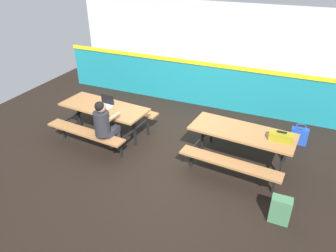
{
  "coord_description": "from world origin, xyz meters",
  "views": [
    {
      "loc": [
        2.16,
        -4.99,
        3.61
      ],
      "look_at": [
        0.0,
        -0.01,
        0.55
      ],
      "focal_mm": 33.5,
      "sensor_mm": 36.0,
      "label": 1
    }
  ],
  "objects_px": {
    "laptop_silver": "(106,104)",
    "tote_bag_bright": "(299,136)",
    "picnic_table_left": "(104,113)",
    "student_nearer": "(105,124)",
    "toolbox_grey": "(281,137)",
    "backpack_dark": "(280,210)",
    "picnic_table_right": "(241,139)"
  },
  "relations": [
    {
      "from": "laptop_silver",
      "to": "tote_bag_bright",
      "type": "distance_m",
      "value": 4.14
    },
    {
      "from": "picnic_table_left",
      "to": "student_nearer",
      "type": "bearing_deg",
      "value": -55.02
    },
    {
      "from": "picnic_table_left",
      "to": "toolbox_grey",
      "type": "relative_size",
      "value": 4.86
    },
    {
      "from": "toolbox_grey",
      "to": "laptop_silver",
      "type": "bearing_deg",
      "value": -179.41
    },
    {
      "from": "laptop_silver",
      "to": "toolbox_grey",
      "type": "bearing_deg",
      "value": 0.59
    },
    {
      "from": "student_nearer",
      "to": "laptop_silver",
      "type": "relative_size",
      "value": 3.57
    },
    {
      "from": "tote_bag_bright",
      "to": "picnic_table_left",
      "type": "bearing_deg",
      "value": -160.59
    },
    {
      "from": "picnic_table_left",
      "to": "student_nearer",
      "type": "distance_m",
      "value": 0.74
    },
    {
      "from": "picnic_table_left",
      "to": "tote_bag_bright",
      "type": "height_order",
      "value": "picnic_table_left"
    },
    {
      "from": "picnic_table_left",
      "to": "laptop_silver",
      "type": "relative_size",
      "value": 5.75
    },
    {
      "from": "backpack_dark",
      "to": "student_nearer",
      "type": "bearing_deg",
      "value": 172.0
    },
    {
      "from": "student_nearer",
      "to": "backpack_dark",
      "type": "xyz_separation_m",
      "value": [
        3.36,
        -0.47,
        -0.49
      ]
    },
    {
      "from": "picnic_table_left",
      "to": "laptop_silver",
      "type": "distance_m",
      "value": 0.22
    },
    {
      "from": "student_nearer",
      "to": "tote_bag_bright",
      "type": "distance_m",
      "value": 4.03
    },
    {
      "from": "picnic_table_left",
      "to": "backpack_dark",
      "type": "distance_m",
      "value": 3.94
    },
    {
      "from": "picnic_table_left",
      "to": "laptop_silver",
      "type": "xyz_separation_m",
      "value": [
        0.03,
        0.03,
        0.21
      ]
    },
    {
      "from": "backpack_dark",
      "to": "tote_bag_bright",
      "type": "bearing_deg",
      "value": 87.05
    },
    {
      "from": "picnic_table_right",
      "to": "backpack_dark",
      "type": "xyz_separation_m",
      "value": [
        0.87,
        -1.2,
        -0.36
      ]
    },
    {
      "from": "student_nearer",
      "to": "toolbox_grey",
      "type": "bearing_deg",
      "value": 11.95
    },
    {
      "from": "student_nearer",
      "to": "picnic_table_left",
      "type": "bearing_deg",
      "value": 124.98
    },
    {
      "from": "laptop_silver",
      "to": "toolbox_grey",
      "type": "relative_size",
      "value": 0.85
    },
    {
      "from": "student_nearer",
      "to": "toolbox_grey",
      "type": "distance_m",
      "value": 3.22
    },
    {
      "from": "student_nearer",
      "to": "backpack_dark",
      "type": "distance_m",
      "value": 3.43
    },
    {
      "from": "picnic_table_left",
      "to": "backpack_dark",
      "type": "relative_size",
      "value": 4.42
    },
    {
      "from": "toolbox_grey",
      "to": "backpack_dark",
      "type": "height_order",
      "value": "toolbox_grey"
    },
    {
      "from": "picnic_table_right",
      "to": "toolbox_grey",
      "type": "height_order",
      "value": "toolbox_grey"
    },
    {
      "from": "backpack_dark",
      "to": "tote_bag_bright",
      "type": "height_order",
      "value": "backpack_dark"
    },
    {
      "from": "picnic_table_left",
      "to": "backpack_dark",
      "type": "xyz_separation_m",
      "value": [
        3.77,
        -1.07,
        -0.36
      ]
    },
    {
      "from": "laptop_silver",
      "to": "backpack_dark",
      "type": "distance_m",
      "value": 3.94
    },
    {
      "from": "picnic_table_right",
      "to": "laptop_silver",
      "type": "distance_m",
      "value": 2.88
    },
    {
      "from": "laptop_silver",
      "to": "toolbox_grey",
      "type": "height_order",
      "value": "laptop_silver"
    },
    {
      "from": "laptop_silver",
      "to": "picnic_table_left",
      "type": "bearing_deg",
      "value": -132.39
    }
  ]
}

